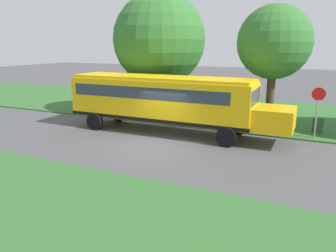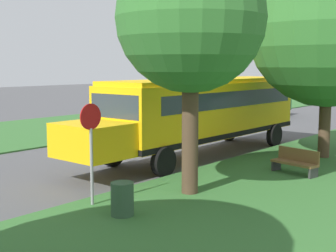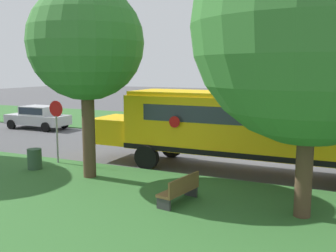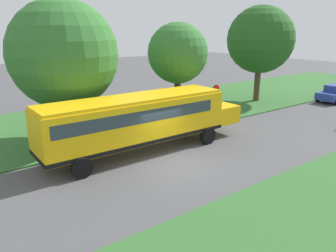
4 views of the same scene
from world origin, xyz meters
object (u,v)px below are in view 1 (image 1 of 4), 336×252
(school_bus, at_px, (165,99))
(stop_sign, at_px, (317,107))
(oak_tree_roadside_mid, at_px, (274,43))
(trash_bin, at_px, (318,126))
(oak_tree_beside_bus, at_px, (158,40))
(park_bench, at_px, (208,111))

(school_bus, xyz_separation_m, stop_sign, (-2.10, 7.76, -0.19))
(oak_tree_roadside_mid, relative_size, trash_bin, 7.87)
(school_bus, height_order, oak_tree_beside_bus, oak_tree_beside_bus)
(school_bus, relative_size, oak_tree_beside_bus, 1.49)
(school_bus, height_order, oak_tree_roadside_mid, oak_tree_roadside_mid)
(school_bus, xyz_separation_m, park_bench, (-4.62, 1.01, -1.45))
(stop_sign, bearing_deg, school_bus, -74.86)
(oak_tree_beside_bus, bearing_deg, school_bus, 31.23)
(oak_tree_beside_bus, height_order, trash_bin, oak_tree_beside_bus)
(oak_tree_roadside_mid, bearing_deg, stop_sign, 62.11)
(park_bench, bearing_deg, school_bus, -12.32)
(school_bus, distance_m, trash_bin, 8.69)
(trash_bin, bearing_deg, park_bench, -100.49)
(oak_tree_beside_bus, bearing_deg, park_bench, 95.21)
(school_bus, relative_size, stop_sign, 4.53)
(school_bus, distance_m, oak_tree_beside_bus, 5.96)
(school_bus, xyz_separation_m, oak_tree_roadside_mid, (-3.48, 5.16, 3.01))
(park_bench, distance_m, trash_bin, 6.99)
(stop_sign, relative_size, trash_bin, 3.04)
(oak_tree_roadside_mid, relative_size, stop_sign, 2.58)
(oak_tree_beside_bus, bearing_deg, stop_sign, 78.08)
(trash_bin, bearing_deg, stop_sign, -5.35)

